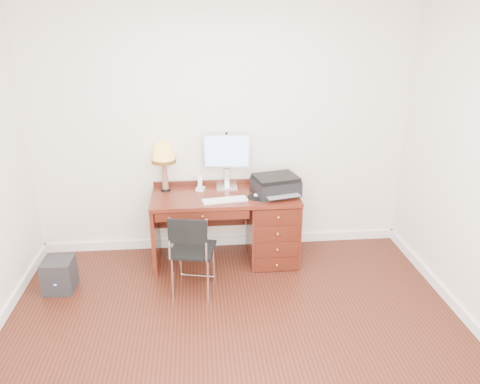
{
  "coord_description": "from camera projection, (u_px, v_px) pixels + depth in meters",
  "views": [
    {
      "loc": [
        -0.26,
        -3.06,
        2.51
      ],
      "look_at": [
        0.14,
        1.2,
        0.85
      ],
      "focal_mm": 35.0,
      "sensor_mm": 36.0,
      "label": 1
    }
  ],
  "objects": [
    {
      "name": "equipment_box",
      "position": [
        59.0,
        275.0,
        4.46
      ],
      "size": [
        0.28,
        0.28,
        0.32
      ],
      "primitive_type": "cube",
      "rotation": [
        0.0,
        0.0,
        -0.03
      ],
      "color": "black",
      "rests_on": "ground"
    },
    {
      "name": "leg_lamp",
      "position": [
        164.0,
        156.0,
        4.78
      ],
      "size": [
        0.25,
        0.25,
        0.52
      ],
      "color": "black",
      "rests_on": "desk"
    },
    {
      "name": "chair",
      "position": [
        193.0,
        247.0,
        4.27
      ],
      "size": [
        0.46,
        0.46,
        0.83
      ],
      "rotation": [
        0.0,
        0.0,
        -0.2
      ],
      "color": "black",
      "rests_on": "ground"
    },
    {
      "name": "printer",
      "position": [
        276.0,
        185.0,
        4.78
      ],
      "size": [
        0.51,
        0.44,
        0.2
      ],
      "rotation": [
        0.0,
        0.0,
        0.23
      ],
      "color": "black",
      "rests_on": "desk"
    },
    {
      "name": "pen_cup",
      "position": [
        263.0,
        183.0,
        5.0
      ],
      "size": [
        0.07,
        0.07,
        0.09
      ],
      "primitive_type": "cylinder",
      "color": "black",
      "rests_on": "desk"
    },
    {
      "name": "room_shell",
      "position": [
        231.0,
        295.0,
        4.34
      ],
      "size": [
        4.0,
        4.0,
        4.0
      ],
      "color": "silver",
      "rests_on": "ground"
    },
    {
      "name": "desk",
      "position": [
        256.0,
        223.0,
        4.95
      ],
      "size": [
        1.5,
        0.67,
        0.75
      ],
      "color": "#591D12",
      "rests_on": "ground"
    },
    {
      "name": "mouse_pad",
      "position": [
        258.0,
        196.0,
        4.72
      ],
      "size": [
        0.21,
        0.21,
        0.04
      ],
      "color": "black",
      "rests_on": "desk"
    },
    {
      "name": "keyboard",
      "position": [
        225.0,
        200.0,
        4.64
      ],
      "size": [
        0.46,
        0.19,
        0.02
      ],
      "primitive_type": "cube",
      "rotation": [
        0.0,
        0.0,
        0.16
      ],
      "color": "white",
      "rests_on": "desk"
    },
    {
      "name": "monitor",
      "position": [
        226.0,
        154.0,
        4.89
      ],
      "size": [
        0.5,
        0.18,
        0.57
      ],
      "rotation": [
        0.0,
        0.0,
        -0.11
      ],
      "color": "silver",
      "rests_on": "desk"
    },
    {
      "name": "phone",
      "position": [
        200.0,
        186.0,
        4.89
      ],
      "size": [
        0.1,
        0.1,
        0.17
      ],
      "rotation": [
        0.0,
        0.0,
        -0.34
      ],
      "color": "white",
      "rests_on": "desk"
    },
    {
      "name": "ground",
      "position": [
        237.0,
        344.0,
        3.77
      ],
      "size": [
        4.0,
        4.0,
        0.0
      ],
      "primitive_type": "plane",
      "color": "#34130B",
      "rests_on": "ground"
    }
  ]
}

